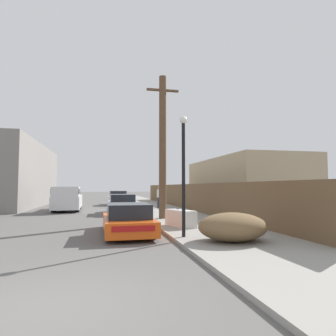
{
  "coord_description": "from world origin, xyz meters",
  "views": [
    {
      "loc": [
        0.89,
        -4.8,
        1.81
      ],
      "look_at": [
        4.11,
        10.1,
        2.78
      ],
      "focal_mm": 32.0,
      "sensor_mm": 36.0,
      "label": 1
    }
  ],
  "objects_px": {
    "utility_pole": "(163,145)",
    "brush_pile": "(233,227)",
    "parked_sports_car_red": "(127,220)",
    "pedestrian": "(159,197)",
    "car_parked_far": "(118,198)",
    "street_lamp": "(183,165)",
    "car_parked_mid": "(122,204)",
    "pickup_truck": "(67,199)",
    "discarded_fridge": "(180,218)"
  },
  "relations": [
    {
      "from": "discarded_fridge",
      "to": "car_parked_far",
      "type": "bearing_deg",
      "value": 78.15
    },
    {
      "from": "parked_sports_car_red",
      "to": "car_parked_mid",
      "type": "bearing_deg",
      "value": 86.96
    },
    {
      "from": "car_parked_far",
      "to": "street_lamp",
      "type": "xyz_separation_m",
      "value": [
        1.26,
        -20.88,
        1.9
      ]
    },
    {
      "from": "discarded_fridge",
      "to": "car_parked_far",
      "type": "xyz_separation_m",
      "value": [
        -1.83,
        18.24,
        0.19
      ]
    },
    {
      "from": "car_parked_mid",
      "to": "parked_sports_car_red",
      "type": "bearing_deg",
      "value": -92.07
    },
    {
      "from": "street_lamp",
      "to": "brush_pile",
      "type": "relative_size",
      "value": 1.9
    },
    {
      "from": "car_parked_far",
      "to": "pickup_truck",
      "type": "relative_size",
      "value": 0.76
    },
    {
      "from": "utility_pole",
      "to": "pedestrian",
      "type": "relative_size",
      "value": 4.44
    },
    {
      "from": "car_parked_mid",
      "to": "street_lamp",
      "type": "height_order",
      "value": "street_lamp"
    },
    {
      "from": "parked_sports_car_red",
      "to": "pedestrian",
      "type": "xyz_separation_m",
      "value": [
        3.52,
        12.44,
        0.49
      ]
    },
    {
      "from": "car_parked_far",
      "to": "street_lamp",
      "type": "relative_size",
      "value": 1.04
    },
    {
      "from": "car_parked_far",
      "to": "brush_pile",
      "type": "relative_size",
      "value": 1.97
    },
    {
      "from": "parked_sports_car_red",
      "to": "pickup_truck",
      "type": "bearing_deg",
      "value": 105.48
    },
    {
      "from": "car_parked_mid",
      "to": "pickup_truck",
      "type": "height_order",
      "value": "pickup_truck"
    },
    {
      "from": "pedestrian",
      "to": "car_parked_far",
      "type": "bearing_deg",
      "value": 113.99
    },
    {
      "from": "parked_sports_car_red",
      "to": "brush_pile",
      "type": "relative_size",
      "value": 2.02
    },
    {
      "from": "parked_sports_car_red",
      "to": "pedestrian",
      "type": "distance_m",
      "value": 12.94
    },
    {
      "from": "discarded_fridge",
      "to": "street_lamp",
      "type": "xyz_separation_m",
      "value": [
        -0.57,
        -2.64,
        2.09
      ]
    },
    {
      "from": "discarded_fridge",
      "to": "parked_sports_car_red",
      "type": "bearing_deg",
      "value": -175.56
    },
    {
      "from": "car_parked_far",
      "to": "street_lamp",
      "type": "height_order",
      "value": "street_lamp"
    },
    {
      "from": "utility_pole",
      "to": "parked_sports_car_red",
      "type": "bearing_deg",
      "value": -116.98
    },
    {
      "from": "car_parked_far",
      "to": "street_lamp",
      "type": "distance_m",
      "value": 21.01
    },
    {
      "from": "parked_sports_car_red",
      "to": "street_lamp",
      "type": "bearing_deg",
      "value": -44.42
    },
    {
      "from": "brush_pile",
      "to": "street_lamp",
      "type": "bearing_deg",
      "value": 138.59
    },
    {
      "from": "utility_pole",
      "to": "brush_pile",
      "type": "relative_size",
      "value": 3.59
    },
    {
      "from": "pickup_truck",
      "to": "street_lamp",
      "type": "distance_m",
      "value": 15.01
    },
    {
      "from": "parked_sports_car_red",
      "to": "street_lamp",
      "type": "xyz_separation_m",
      "value": [
        1.77,
        -1.69,
        2.02
      ]
    },
    {
      "from": "parked_sports_car_red",
      "to": "car_parked_mid",
      "type": "distance_m",
      "value": 9.2
    },
    {
      "from": "utility_pole",
      "to": "street_lamp",
      "type": "xyz_separation_m",
      "value": [
        -0.47,
        -6.09,
        -1.55
      ]
    },
    {
      "from": "utility_pole",
      "to": "brush_pile",
      "type": "bearing_deg",
      "value": -83.56
    },
    {
      "from": "parked_sports_car_red",
      "to": "discarded_fridge",
      "type": "bearing_deg",
      "value": 21.19
    },
    {
      "from": "car_parked_far",
      "to": "pedestrian",
      "type": "xyz_separation_m",
      "value": [
        3.01,
        -6.75,
        0.37
      ]
    },
    {
      "from": "parked_sports_car_red",
      "to": "pickup_truck",
      "type": "xyz_separation_m",
      "value": [
        -3.58,
        12.24,
        0.38
      ]
    },
    {
      "from": "parked_sports_car_red",
      "to": "pedestrian",
      "type": "relative_size",
      "value": 2.5
    },
    {
      "from": "utility_pole",
      "to": "brush_pile",
      "type": "height_order",
      "value": "utility_pole"
    },
    {
      "from": "discarded_fridge",
      "to": "pedestrian",
      "type": "xyz_separation_m",
      "value": [
        1.17,
        11.49,
        0.56
      ]
    },
    {
      "from": "pickup_truck",
      "to": "car_parked_far",
      "type": "bearing_deg",
      "value": -122.16
    },
    {
      "from": "discarded_fridge",
      "to": "car_parked_mid",
      "type": "height_order",
      "value": "car_parked_mid"
    },
    {
      "from": "parked_sports_car_red",
      "to": "pickup_truck",
      "type": "distance_m",
      "value": 12.76
    },
    {
      "from": "car_parked_mid",
      "to": "brush_pile",
      "type": "relative_size",
      "value": 1.93
    },
    {
      "from": "discarded_fridge",
      "to": "brush_pile",
      "type": "bearing_deg",
      "value": -96.95
    },
    {
      "from": "car_parked_mid",
      "to": "pedestrian",
      "type": "bearing_deg",
      "value": 45.86
    },
    {
      "from": "car_parked_mid",
      "to": "pedestrian",
      "type": "distance_m",
      "value": 4.56
    },
    {
      "from": "pickup_truck",
      "to": "brush_pile",
      "type": "distance_m",
      "value": 16.46
    },
    {
      "from": "car_parked_mid",
      "to": "utility_pole",
      "type": "height_order",
      "value": "utility_pole"
    },
    {
      "from": "discarded_fridge",
      "to": "car_parked_mid",
      "type": "bearing_deg",
      "value": 86.03
    },
    {
      "from": "pedestrian",
      "to": "discarded_fridge",
      "type": "bearing_deg",
      "value": -95.83
    },
    {
      "from": "pickup_truck",
      "to": "pedestrian",
      "type": "xyz_separation_m",
      "value": [
        7.1,
        0.2,
        0.11
      ]
    },
    {
      "from": "discarded_fridge",
      "to": "pickup_truck",
      "type": "distance_m",
      "value": 12.76
    },
    {
      "from": "brush_pile",
      "to": "car_parked_far",
      "type": "bearing_deg",
      "value": 96.58
    }
  ]
}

